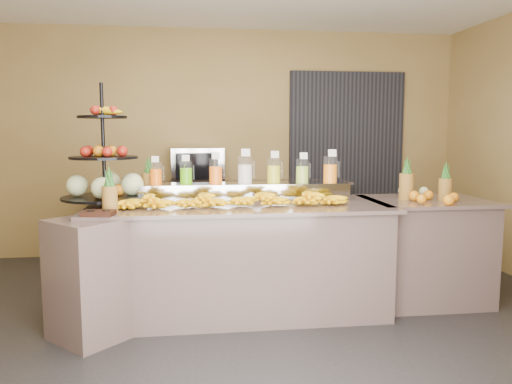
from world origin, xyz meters
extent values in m
plane|color=black|center=(0.00, 0.00, 0.00)|extent=(6.00, 6.00, 0.00)
cube|color=olive|center=(0.00, 2.51, 1.40)|extent=(6.00, 0.02, 2.80)
cube|color=black|center=(1.60, 2.46, 1.20)|extent=(1.50, 0.06, 2.20)
cube|color=#866761|center=(0.00, 0.30, 0.45)|extent=(2.40, 0.90, 0.90)
cube|color=#866761|center=(0.00, 0.30, 0.92)|extent=(2.50, 1.00, 0.03)
cube|color=#866761|center=(-1.15, -0.10, 0.45)|extent=(0.71, 0.71, 0.90)
cube|color=#866761|center=(1.70, 0.40, 0.45)|extent=(1.00, 0.80, 0.90)
cube|color=#866761|center=(1.70, 0.40, 0.92)|extent=(1.08, 0.88, 0.03)
cube|color=#866761|center=(0.00, 2.25, 0.45)|extent=(3.00, 0.50, 0.90)
cube|color=#866761|center=(0.00, 2.25, 0.92)|extent=(3.10, 0.55, 0.03)
cube|color=gray|center=(0.07, 0.58, 1.01)|extent=(1.85, 0.30, 0.15)
cylinder|color=silver|center=(-0.71, 0.58, 1.18)|extent=(0.11, 0.11, 0.20)
cylinder|color=#F95E00|center=(-0.71, 0.58, 1.15)|extent=(0.10, 0.10, 0.13)
cylinder|color=gray|center=(-0.72, 0.59, 1.22)|extent=(0.01, 0.01, 0.23)
cube|color=white|center=(-0.71, 0.53, 1.30)|extent=(0.06, 0.02, 0.05)
cylinder|color=silver|center=(-0.45, 0.58, 1.18)|extent=(0.11, 0.11, 0.20)
cylinder|color=#4FBC00|center=(-0.45, 0.58, 1.15)|extent=(0.10, 0.10, 0.14)
cylinder|color=gray|center=(-0.46, 0.59, 1.23)|extent=(0.01, 0.01, 0.24)
cube|color=white|center=(-0.45, 0.53, 1.31)|extent=(0.06, 0.02, 0.06)
cylinder|color=silver|center=(-0.19, 0.58, 1.19)|extent=(0.12, 0.12, 0.22)
cylinder|color=#FF6809|center=(-0.19, 0.58, 1.15)|extent=(0.11, 0.11, 0.15)
cylinder|color=gray|center=(-0.20, 0.59, 1.24)|extent=(0.01, 0.01, 0.26)
cube|color=white|center=(-0.19, 0.53, 1.33)|extent=(0.07, 0.02, 0.06)
cylinder|color=silver|center=(0.07, 0.58, 1.20)|extent=(0.13, 0.13, 0.24)
cylinder|color=silver|center=(0.07, 0.58, 1.16)|extent=(0.12, 0.12, 0.17)
cylinder|color=gray|center=(0.06, 0.59, 1.26)|extent=(0.01, 0.01, 0.29)
cube|color=white|center=(0.07, 0.52, 1.36)|extent=(0.08, 0.02, 0.07)
cylinder|color=silver|center=(0.33, 0.58, 1.19)|extent=(0.12, 0.12, 0.23)
cylinder|color=gold|center=(0.33, 0.58, 1.16)|extent=(0.11, 0.11, 0.15)
cylinder|color=gray|center=(0.32, 0.59, 1.24)|extent=(0.01, 0.01, 0.27)
cube|color=white|center=(0.33, 0.52, 1.34)|extent=(0.07, 0.02, 0.06)
cylinder|color=silver|center=(0.59, 0.58, 1.19)|extent=(0.12, 0.12, 0.21)
cylinder|color=#99C23C|center=(0.59, 0.58, 1.15)|extent=(0.11, 0.11, 0.15)
cylinder|color=gray|center=(0.58, 0.59, 1.24)|extent=(0.01, 0.01, 0.25)
cube|color=white|center=(0.59, 0.53, 1.32)|extent=(0.07, 0.02, 0.06)
cylinder|color=silver|center=(0.85, 0.58, 1.20)|extent=(0.13, 0.13, 0.23)
cylinder|color=orange|center=(0.85, 0.58, 1.16)|extent=(0.12, 0.12, 0.16)
cylinder|color=gray|center=(0.84, 0.59, 1.25)|extent=(0.01, 0.01, 0.28)
cube|color=white|center=(0.85, 0.52, 1.35)|extent=(0.07, 0.02, 0.06)
ellipsoid|color=yellow|center=(-0.90, 0.22, 0.98)|extent=(0.23, 0.17, 0.09)
ellipsoid|color=yellow|center=(-0.67, 0.22, 0.98)|extent=(0.23, 0.17, 0.09)
ellipsoid|color=yellow|center=(-0.43, 0.22, 0.98)|extent=(0.23, 0.17, 0.09)
ellipsoid|color=yellow|center=(-0.19, 0.22, 0.98)|extent=(0.23, 0.17, 0.09)
ellipsoid|color=yellow|center=(0.04, 0.22, 0.98)|extent=(0.23, 0.17, 0.09)
ellipsoid|color=yellow|center=(0.28, 0.22, 0.98)|extent=(0.23, 0.17, 0.09)
ellipsoid|color=yellow|center=(0.52, 0.22, 0.98)|extent=(0.23, 0.17, 0.09)
ellipsoid|color=yellow|center=(0.75, 0.22, 0.98)|extent=(0.23, 0.17, 0.09)
ellipsoid|color=yellow|center=(-0.74, 0.22, 1.04)|extent=(0.19, 0.15, 0.09)
ellipsoid|color=yellow|center=(-0.29, 0.22, 1.04)|extent=(0.19, 0.15, 0.09)
ellipsoid|color=yellow|center=(0.15, 0.22, 1.04)|extent=(0.19, 0.15, 0.09)
ellipsoid|color=yellow|center=(0.59, 0.22, 1.04)|extent=(0.19, 0.15, 0.09)
cylinder|color=black|center=(-1.12, 0.47, 1.43)|extent=(0.03, 0.03, 1.01)
cylinder|color=black|center=(-1.12, 0.47, 0.99)|extent=(0.75, 0.75, 0.02)
cylinder|color=black|center=(-1.12, 0.47, 1.32)|extent=(0.59, 0.59, 0.02)
cylinder|color=black|center=(-1.12, 0.47, 1.66)|extent=(0.42, 0.42, 0.02)
sphere|color=beige|center=(-0.90, 0.47, 1.09)|extent=(0.19, 0.19, 0.19)
sphere|color=maroon|center=(-0.97, 0.47, 1.38)|extent=(0.09, 0.09, 0.09)
sphere|color=orange|center=(-1.23, 0.47, 1.05)|extent=(0.10, 0.10, 0.10)
cube|color=black|center=(-1.07, -0.13, 0.95)|extent=(0.24, 0.20, 0.03)
cylinder|color=brown|center=(-1.02, 0.04, 1.03)|extent=(0.12, 0.12, 0.20)
cone|color=#1D521B|center=(-1.02, 0.04, 1.21)|extent=(0.06, 0.06, 0.16)
cylinder|color=brown|center=(-0.77, 0.69, 1.05)|extent=(0.13, 0.13, 0.24)
cone|color=#1D521B|center=(-0.77, 0.69, 1.25)|extent=(0.07, 0.07, 0.16)
cylinder|color=brown|center=(1.53, 0.44, 1.05)|extent=(0.13, 0.13, 0.23)
cylinder|color=brown|center=(1.85, 0.34, 1.03)|extent=(0.12, 0.12, 0.19)
ellipsoid|color=orange|center=(1.67, 0.19, 0.97)|extent=(0.35, 0.23, 0.09)
cube|color=gray|center=(-0.33, 2.25, 1.14)|extent=(0.65, 0.48, 0.42)
camera|label=1|loc=(-0.40, -3.82, 1.53)|focal=35.00mm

